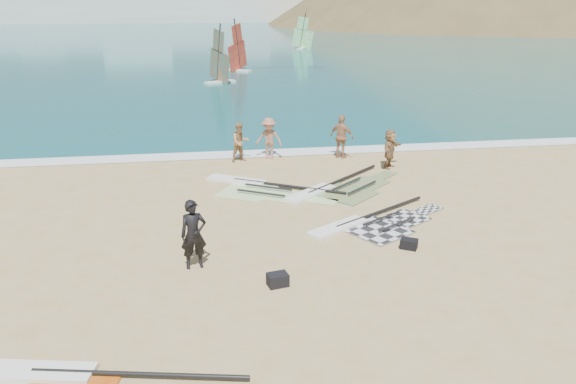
{
  "coord_description": "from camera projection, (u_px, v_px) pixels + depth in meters",
  "views": [
    {
      "loc": [
        -3.05,
        -12.92,
        7.01
      ],
      "look_at": [
        -0.5,
        4.0,
        1.0
      ],
      "focal_mm": 35.0,
      "sensor_mm": 36.0,
      "label": 1
    }
  ],
  "objects": [
    {
      "name": "gear_bag_far",
      "position": [
        409.0,
        244.0,
        16.39
      ],
      "size": [
        0.59,
        0.54,
        0.29
      ],
      "primitive_type": "cube",
      "rotation": [
        0.0,
        0.0,
        -0.54
      ],
      "color": "black",
      "rests_on": "ground"
    },
    {
      "name": "beachgoer_mid",
      "position": [
        269.0,
        138.0,
        25.19
      ],
      "size": [
        1.38,
        1.07,
        1.88
      ],
      "primitive_type": "imported",
      "rotation": [
        0.0,
        0.0,
        -0.35
      ],
      "color": "#9D6752",
      "rests_on": "ground"
    },
    {
      "name": "surf_line",
      "position": [
        272.0,
        154.0,
        26.28
      ],
      "size": [
        300.0,
        1.2,
        0.04
      ],
      "primitive_type": "cube",
      "color": "white",
      "rests_on": "ground"
    },
    {
      "name": "sea",
      "position": [
        213.0,
        26.0,
        137.96
      ],
      "size": [
        300.0,
        240.0,
        0.06
      ],
      "primitive_type": "cube",
      "color": "#0C4556",
      "rests_on": "ground"
    },
    {
      "name": "rig_grey",
      "position": [
        371.0,
        224.0,
        18.07
      ],
      "size": [
        5.15,
        3.74,
        0.2
      ],
      "rotation": [
        0.0,
        0.0,
        0.56
      ],
      "color": "#232325",
      "rests_on": "ground"
    },
    {
      "name": "windsurfer_right",
      "position": [
        303.0,
        39.0,
        77.01
      ],
      "size": [
        2.83,
        2.66,
        4.79
      ],
      "rotation": [
        0.0,
        0.0,
        1.05
      ],
      "color": "white",
      "rests_on": "ground"
    },
    {
      "name": "beachgoer_left",
      "position": [
        240.0,
        142.0,
        24.81
      ],
      "size": [
        1.03,
        0.93,
        1.75
      ],
      "primitive_type": "imported",
      "rotation": [
        0.0,
        0.0,
        0.37
      ],
      "color": "#A87D4F",
      "rests_on": "ground"
    },
    {
      "name": "ground",
      "position": [
        329.0,
        276.0,
        14.81
      ],
      "size": [
        300.0,
        300.0,
        0.0
      ],
      "primitive_type": "plane",
      "color": "tan",
      "rests_on": "ground"
    },
    {
      "name": "person_wetsuit",
      "position": [
        194.0,
        235.0,
        15.0
      ],
      "size": [
        0.77,
        0.58,
        1.92
      ],
      "primitive_type": "imported",
      "rotation": [
        0.0,
        0.0,
        0.17
      ],
      "color": "black",
      "rests_on": "ground"
    },
    {
      "name": "rig_orange",
      "position": [
        338.0,
        189.0,
        21.33
      ],
      "size": [
        5.18,
        4.44,
        0.2
      ],
      "rotation": [
        0.0,
        0.0,
        0.73
      ],
      "color": "orange",
      "rests_on": "ground"
    },
    {
      "name": "rig_green",
      "position": [
        258.0,
        188.0,
        21.46
      ],
      "size": [
        5.13,
        4.12,
        0.2
      ],
      "rotation": [
        0.0,
        0.0,
        -0.52
      ],
      "color": "#89CF37",
      "rests_on": "ground"
    },
    {
      "name": "headland_main",
      "position": [
        537.0,
        23.0,
        148.05
      ],
      "size": [
        143.0,
        143.0,
        45.0
      ],
      "primitive_type": "cone",
      "color": "brown",
      "rests_on": "ground"
    },
    {
      "name": "windsurfer_centre",
      "position": [
        238.0,
        57.0,
        54.13
      ],
      "size": [
        2.7,
        2.78,
        5.01
      ],
      "rotation": [
        0.0,
        0.0,
        -0.62
      ],
      "color": "white",
      "rests_on": "ground"
    },
    {
      "name": "gear_bag_near",
      "position": [
        278.0,
        280.0,
        14.29
      ],
      "size": [
        0.58,
        0.47,
        0.33
      ],
      "primitive_type": "cube",
      "rotation": [
        0.0,
        0.0,
        0.2
      ],
      "color": "black",
      "rests_on": "ground"
    },
    {
      "name": "far_town",
      "position": [
        152.0,
        5.0,
        151.06
      ],
      "size": [
        160.0,
        8.0,
        12.0
      ],
      "color": "white",
      "rests_on": "ground"
    },
    {
      "name": "beachgoer_right",
      "position": [
        390.0,
        149.0,
        23.87
      ],
      "size": [
        1.37,
        1.52,
        1.68
      ],
      "primitive_type": "imported",
      "rotation": [
        0.0,
        0.0,
        0.88
      ],
      "color": "#966D47",
      "rests_on": "ground"
    },
    {
      "name": "windsurfer_left",
      "position": [
        219.0,
        67.0,
        46.85
      ],
      "size": [
        2.74,
        2.91,
        4.93
      ],
      "rotation": [
        0.0,
        0.0,
        0.51
      ],
      "color": "white",
      "rests_on": "ground"
    },
    {
      "name": "beachgoer_back",
      "position": [
        342.0,
        137.0,
        25.26
      ],
      "size": [
        1.19,
        1.12,
        1.97
      ],
      "primitive_type": "imported",
      "rotation": [
        0.0,
        0.0,
        2.42
      ],
      "color": "#B17C57",
      "rests_on": "ground"
    }
  ]
}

